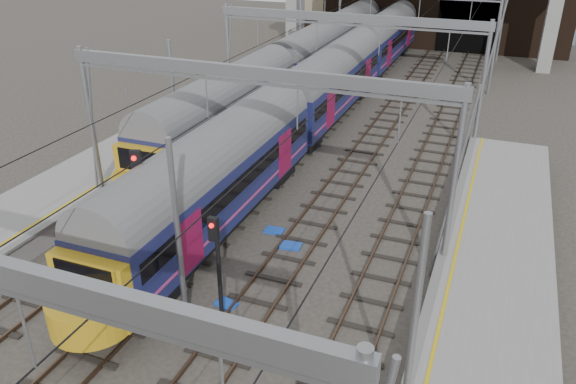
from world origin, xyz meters
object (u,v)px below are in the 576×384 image
at_px(train_second, 316,53).
at_px(signal_near_left, 143,199).
at_px(train_main, 362,57).
at_px(signal_near_centre, 217,261).

height_order(train_second, signal_near_left, signal_near_left).
xyz_separation_m(train_main, signal_near_left, (-0.82, -29.90, 0.78)).
distance_m(train_main, signal_near_left, 29.92).
relative_size(train_main, signal_near_left, 12.68).
height_order(train_main, signal_near_centre, train_main).
xyz_separation_m(train_main, signal_near_centre, (3.51, -32.07, 0.33)).
bearing_deg(train_second, train_main, 1.81).
bearing_deg(train_main, signal_near_centre, -83.76).
relative_size(signal_near_left, signal_near_centre, 1.18).
height_order(train_second, signal_near_centre, train_second).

